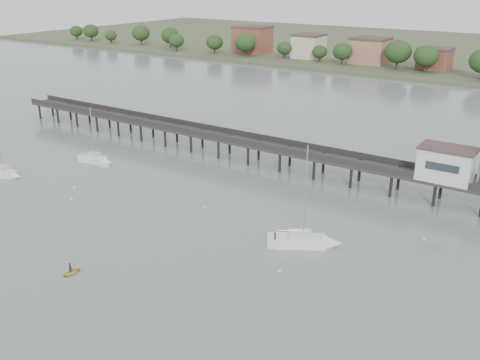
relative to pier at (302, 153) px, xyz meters
The scene contains 10 objects.
ground_plane 60.12m from the pier, 90.00° to the right, with size 500.00×500.00×0.00m, color slate.
pier is the anchor object (origin of this frame).
pier_building 25.16m from the pier, ahead, with size 8.40×5.40×5.30m.
sailboat_c 28.57m from the pier, 59.35° to the right, with size 9.18×6.88×14.93m.
sailboat_a 53.35m from the pier, 143.59° to the right, with size 7.14×3.49×11.48m.
sailboat_b 39.06m from the pier, 153.72° to the right, with size 7.07×3.18×11.42m.
white_tender 37.90m from the pier, 151.82° to the right, with size 3.56×2.30×1.28m.
yellow_dinghy 47.81m from the pier, 97.79° to the right, with size 1.62×0.47×2.26m, color yellow.
dinghy_occupant 47.81m from the pier, 97.79° to the right, with size 0.46×1.26×0.30m, color black.
mooring_buoys 27.35m from the pier, 82.63° to the right, with size 67.16×18.93×0.39m.
Camera 1 is at (42.19, -22.49, 33.96)m, focal length 40.00 mm.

